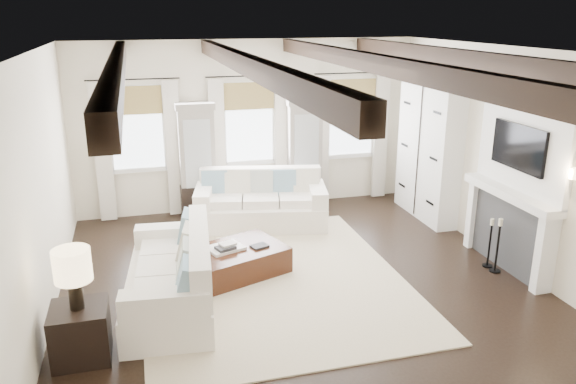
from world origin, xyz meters
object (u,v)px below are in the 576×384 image
object	(u,v)px
side_table_front	(81,333)
sofa_left	(175,278)
ottoman	(232,262)
side_table_back	(192,200)
sofa_back	(261,203)

from	to	relation	value
side_table_front	sofa_left	bearing A→B (deg)	39.40
ottoman	side_table_front	bearing A→B (deg)	-161.15
ottoman	side_table_front	world-z (taller)	side_table_front
ottoman	side_table_back	bearing A→B (deg)	75.73
sofa_back	side_table_front	world-z (taller)	sofa_back
sofa_left	side_table_front	size ratio (longest dim) A/B	3.97
sofa_left	side_table_back	size ratio (longest dim) A/B	4.09
side_table_back	ottoman	bearing A→B (deg)	-83.73
side_table_front	side_table_back	xyz separation A→B (m)	(1.65, 4.29, -0.01)
sofa_back	ottoman	xyz separation A→B (m)	(-0.86, -1.89, -0.20)
side_table_front	side_table_back	distance (m)	4.60
sofa_back	ottoman	distance (m)	2.08
sofa_left	sofa_back	bearing A→B (deg)	56.55
sofa_left	ottoman	world-z (taller)	sofa_left
ottoman	side_table_back	world-z (taller)	side_table_back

